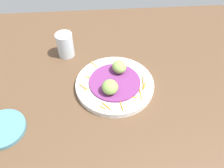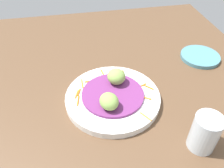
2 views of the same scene
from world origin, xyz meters
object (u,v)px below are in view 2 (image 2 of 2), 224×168
object	(u,v)px
main_plate	(113,98)
side_plate_small	(200,57)
guac_scoop_center	(109,101)
guac_scoop_left	(116,76)
water_glass	(205,133)

from	to	relation	value
main_plate	side_plate_small	xyz separation A→B (cm)	(-33.90, -14.46, -0.35)
guac_scoop_center	main_plate	bearing A→B (deg)	-111.78
main_plate	side_plate_small	world-z (taller)	main_plate
main_plate	side_plate_small	size ratio (longest dim) A/B	1.97
main_plate	side_plate_small	bearing A→B (deg)	-156.89
guac_scoop_left	side_plate_small	world-z (taller)	guac_scoop_left
guac_scoop_center	side_plate_small	size ratio (longest dim) A/B	0.41
main_plate	water_glass	size ratio (longest dim) A/B	2.81
water_glass	guac_scoop_center	bearing A→B (deg)	-35.35
guac_scoop_center	guac_scoop_left	bearing A→B (deg)	-111.78
guac_scoop_left	water_glass	xyz separation A→B (cm)	(-15.29, 23.00, -0.19)
side_plate_small	water_glass	xyz separation A→B (cm)	(16.72, 32.72, 4.02)
main_plate	guac_scoop_left	bearing A→B (deg)	-111.78
main_plate	side_plate_small	distance (cm)	36.86
guac_scoop_center	water_glass	size ratio (longest dim) A/B	0.58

